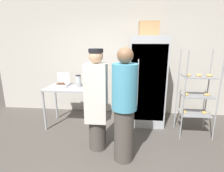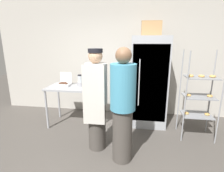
# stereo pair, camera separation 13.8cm
# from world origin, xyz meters

# --- Properties ---
(ground_plane) EXTENTS (14.00, 14.00, 0.00)m
(ground_plane) POSITION_xyz_m (0.00, 0.00, 0.00)
(ground_plane) COLOR #4C4742
(back_wall) EXTENTS (6.40, 0.12, 3.00)m
(back_wall) POSITION_xyz_m (0.00, 2.25, 1.50)
(back_wall) COLOR #B7B2A8
(back_wall) RESTS_ON ground_plane
(refrigerator) EXTENTS (0.76, 0.76, 1.93)m
(refrigerator) POSITION_xyz_m (0.67, 1.65, 0.96)
(refrigerator) COLOR #9EA0A5
(refrigerator) RESTS_ON ground_plane
(baking_rack) EXTENTS (0.61, 0.47, 1.67)m
(baking_rack) POSITION_xyz_m (1.57, 1.17, 0.84)
(baking_rack) COLOR #93969B
(baking_rack) RESTS_ON ground_plane
(prep_counter) EXTENTS (1.08, 0.67, 0.87)m
(prep_counter) POSITION_xyz_m (-0.94, 1.34, 0.77)
(prep_counter) COLOR #9EA0A5
(prep_counter) RESTS_ON ground_plane
(donut_box) EXTENTS (0.27, 0.24, 0.28)m
(donut_box) POSITION_xyz_m (-1.16, 1.37, 0.92)
(donut_box) COLOR white
(donut_box) RESTS_ON prep_counter
(blender_pitcher) EXTENTS (0.14, 0.14, 0.25)m
(blender_pitcher) POSITION_xyz_m (-0.80, 1.40, 0.98)
(blender_pitcher) COLOR #99999E
(blender_pitcher) RESTS_ON prep_counter
(cardboard_storage_box) EXTENTS (0.41, 0.35, 0.30)m
(cardboard_storage_box) POSITION_xyz_m (0.67, 1.77, 2.07)
(cardboard_storage_box) COLOR #A87F51
(cardboard_storage_box) RESTS_ON refrigerator
(person_baker) EXTENTS (0.36, 0.38, 1.71)m
(person_baker) POSITION_xyz_m (-0.24, 0.51, 0.89)
(person_baker) COLOR #47423D
(person_baker) RESTS_ON ground_plane
(person_customer) EXTENTS (0.37, 0.37, 1.75)m
(person_customer) POSITION_xyz_m (0.22, 0.25, 0.89)
(person_customer) COLOR #47423D
(person_customer) RESTS_ON ground_plane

